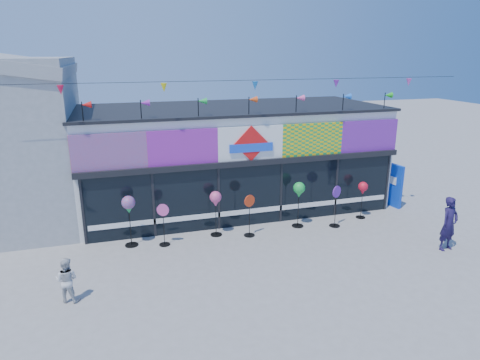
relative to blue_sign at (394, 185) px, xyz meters
name	(u,v)px	position (x,y,z in m)	size (l,w,h in m)	color
ground	(285,266)	(-6.33, -3.66, -0.90)	(80.00, 80.00, 0.00)	gray
kite_shop	(232,156)	(-6.33, 2.28, 1.15)	(16.00, 5.70, 5.31)	white
blue_sign	(394,185)	(0.00, 0.00, 0.00)	(0.26, 0.90, 1.79)	#0C3DC2
spinner_0	(129,206)	(-10.68, -0.82, 0.49)	(0.44, 0.44, 1.74)	black
spinner_1	(164,224)	(-9.62, -1.10, -0.13)	(0.39, 0.37, 1.45)	black
spinner_2	(216,200)	(-7.78, -0.81, 0.40)	(0.41, 0.41, 1.62)	black
spinner_3	(249,214)	(-6.67, -1.20, -0.10)	(0.41, 0.38, 1.50)	black
spinner_4	(299,191)	(-4.70, -0.90, 0.46)	(0.43, 0.43, 1.70)	black
spinner_5	(336,205)	(-3.38, -1.29, -0.07)	(0.41, 0.40, 1.56)	black
spinner_6	(363,189)	(-1.99, -0.81, 0.26)	(0.37, 0.37, 1.45)	black
adult_man	(449,224)	(-0.86, -4.08, -0.01)	(0.65, 0.43, 1.78)	#1C133C
child	(67,280)	(-12.41, -3.77, -0.30)	(0.59, 0.34, 1.21)	silver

